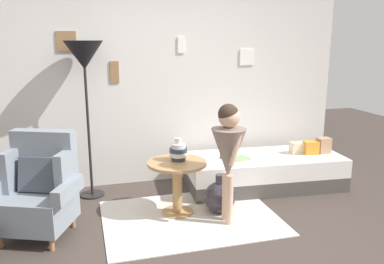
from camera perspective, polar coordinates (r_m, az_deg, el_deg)
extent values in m
plane|color=#423833|center=(3.60, 1.87, -16.92)|extent=(12.00, 12.00, 0.00)
cube|color=silver|center=(5.03, -4.77, 7.42)|extent=(4.80, 0.10, 2.60)
cube|color=olive|center=(4.86, -17.61, 12.34)|extent=(0.22, 0.02, 0.23)
cube|color=#595956|center=(4.85, -17.61, 12.34)|extent=(0.17, 0.01, 0.18)
cube|color=white|center=(5.01, -1.58, 12.38)|extent=(0.09, 0.02, 0.20)
cube|color=#5D5D5A|center=(5.00, -1.57, 12.38)|extent=(0.07, 0.01, 0.15)
cube|color=white|center=(5.30, 7.88, 10.62)|extent=(0.19, 0.02, 0.21)
cube|color=silver|center=(5.29, 7.90, 10.61)|extent=(0.15, 0.01, 0.16)
cube|color=olive|center=(4.89, -11.08, 8.47)|extent=(0.10, 0.02, 0.26)
cube|color=beige|center=(4.88, -11.07, 8.46)|extent=(0.08, 0.01, 0.20)
cube|color=silver|center=(4.20, -0.24, -12.18)|extent=(1.77, 1.31, 0.01)
cylinder|color=#9E7042|center=(4.02, -25.81, -13.89)|extent=(0.04, 0.04, 0.12)
cylinder|color=#9E7042|center=(3.80, -19.50, -14.95)|extent=(0.04, 0.04, 0.12)
cylinder|color=#9E7042|center=(4.37, -22.61, -11.42)|extent=(0.04, 0.04, 0.12)
cylinder|color=#9E7042|center=(4.16, -16.72, -12.19)|extent=(0.04, 0.04, 0.12)
cube|color=gray|center=(3.99, -21.43, -10.35)|extent=(0.77, 0.75, 0.30)
cube|color=gray|center=(4.04, -20.40, -3.57)|extent=(0.61, 0.36, 0.55)
cube|color=gray|center=(4.08, -24.41, -4.98)|extent=(0.19, 0.31, 0.39)
cube|color=gray|center=(3.84, -17.74, -5.52)|extent=(0.19, 0.31, 0.39)
cube|color=gray|center=(3.75, -17.38, -7.93)|extent=(0.28, 0.50, 0.14)
cube|color=#474C56|center=(3.96, -21.14, -5.70)|extent=(0.40, 0.29, 0.33)
cube|color=#4C4742|center=(5.08, 10.24, -6.72)|extent=(1.95, 0.93, 0.18)
cube|color=white|center=(5.02, 10.33, -4.57)|extent=(1.95, 0.93, 0.22)
cube|color=tan|center=(5.26, 18.37, -1.85)|extent=(0.17, 0.13, 0.20)
cube|color=orange|center=(5.17, 16.72, -2.17)|extent=(0.19, 0.14, 0.16)
cube|color=beige|center=(5.17, 15.03, -2.19)|extent=(0.20, 0.12, 0.14)
cylinder|color=tan|center=(4.30, -2.09, -11.44)|extent=(0.34, 0.34, 0.02)
cylinder|color=tan|center=(4.20, -2.12, -8.08)|extent=(0.10, 0.10, 0.52)
cylinder|color=tan|center=(4.10, -2.15, -4.49)|extent=(0.62, 0.62, 0.03)
cylinder|color=#2D384C|center=(4.14, -1.96, -3.80)|extent=(0.15, 0.15, 0.05)
cylinder|color=silver|center=(4.13, -1.97, -3.20)|extent=(0.18, 0.18, 0.05)
cylinder|color=#2D384C|center=(4.11, -1.97, -2.60)|extent=(0.18, 0.18, 0.05)
cylinder|color=silver|center=(4.10, -1.98, -1.99)|extent=(0.15, 0.15, 0.05)
cylinder|color=silver|center=(4.09, -1.98, -1.28)|extent=(0.07, 0.07, 0.06)
cylinder|color=black|center=(4.90, -14.12, -8.69)|extent=(0.28, 0.28, 0.02)
cylinder|color=black|center=(4.65, -14.71, 1.14)|extent=(0.03, 0.03, 1.69)
cone|color=black|center=(4.56, -15.28, 10.61)|extent=(0.43, 0.43, 0.31)
cylinder|color=#D8AD8E|center=(3.97, 5.40, -9.76)|extent=(0.07, 0.07, 0.52)
cylinder|color=#D8AD8E|center=(4.06, 4.83, -9.24)|extent=(0.07, 0.07, 0.52)
cone|color=gray|center=(3.86, 5.26, -3.08)|extent=(0.34, 0.34, 0.49)
cylinder|color=gray|center=(3.82, 5.31, -0.73)|extent=(0.17, 0.17, 0.19)
cylinder|color=#D8AD8E|center=(3.74, 6.29, -2.51)|extent=(0.13, 0.06, 0.33)
cylinder|color=#D8AD8E|center=(3.95, 4.86, -1.62)|extent=(0.13, 0.06, 0.33)
sphere|color=#D8AD8E|center=(3.77, 5.37, 2.19)|extent=(0.21, 0.21, 0.21)
sphere|color=#38281E|center=(3.76, 5.24, 2.57)|extent=(0.20, 0.20, 0.20)
cube|color=#82AE6F|center=(4.78, 6.80, -3.77)|extent=(0.25, 0.20, 0.03)
sphere|color=#332D38|center=(4.27, 4.01, -9.36)|extent=(0.34, 0.34, 0.34)
cylinder|color=#332D38|center=(4.19, 4.05, -6.73)|extent=(0.09, 0.09, 0.09)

